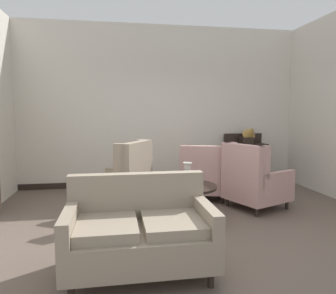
# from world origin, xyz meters

# --- Properties ---
(ground) EXTENTS (8.34, 8.34, 0.00)m
(ground) POSITION_xyz_m (0.00, 0.00, 0.00)
(ground) COLOR brown
(wall_back) EXTENTS (6.12, 0.08, 3.38)m
(wall_back) POSITION_xyz_m (0.00, 2.71, 1.69)
(wall_back) COLOR silver
(wall_back) RESTS_ON ground
(baseboard_back) EXTENTS (5.96, 0.03, 0.12)m
(baseboard_back) POSITION_xyz_m (0.00, 2.66, 0.06)
(baseboard_back) COLOR black
(baseboard_back) RESTS_ON ground
(coffee_table) EXTENTS (0.90, 0.90, 0.52)m
(coffee_table) POSITION_xyz_m (-0.00, 0.34, 0.43)
(coffee_table) COLOR black
(coffee_table) RESTS_ON ground
(porcelain_vase) EXTENTS (0.18, 0.18, 0.34)m
(porcelain_vase) POSITION_xyz_m (0.01, 0.30, 0.67)
(porcelain_vase) COLOR beige
(porcelain_vase) RESTS_ON coffee_table
(settee) EXTENTS (1.41, 0.84, 0.93)m
(settee) POSITION_xyz_m (-0.77, -1.04, 0.40)
(settee) COLOR gray
(settee) RESTS_ON ground
(armchair_beside_settee) EXTENTS (1.05, 1.11, 1.00)m
(armchair_beside_settee) POSITION_xyz_m (0.59, 1.46, 0.41)
(armchair_beside_settee) COLOR tan
(armchair_beside_settee) RESTS_ON ground
(armchair_foreground_right) EXTENTS (1.11, 1.07, 1.07)m
(armchair_foreground_right) POSITION_xyz_m (1.22, 0.74, 0.44)
(armchair_foreground_right) COLOR tan
(armchair_foreground_right) RESTS_ON ground
(armchair_near_window) EXTENTS (1.15, 1.14, 1.12)m
(armchair_near_window) POSITION_xyz_m (-0.87, 0.93, 0.46)
(armchair_near_window) COLOR gray
(armchair_near_window) RESTS_ON ground
(side_table) EXTENTS (0.53, 0.53, 0.70)m
(side_table) POSITION_xyz_m (1.47, 1.47, 0.43)
(side_table) COLOR black
(side_table) RESTS_ON ground
(sideboard) EXTENTS (0.87, 0.39, 1.11)m
(sideboard) POSITION_xyz_m (1.80, 2.42, 0.51)
(sideboard) COLOR black
(sideboard) RESTS_ON ground
(gramophone) EXTENTS (0.32, 0.39, 0.46)m
(gramophone) POSITION_xyz_m (1.84, 2.34, 1.11)
(gramophone) COLOR black
(gramophone) RESTS_ON sideboard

